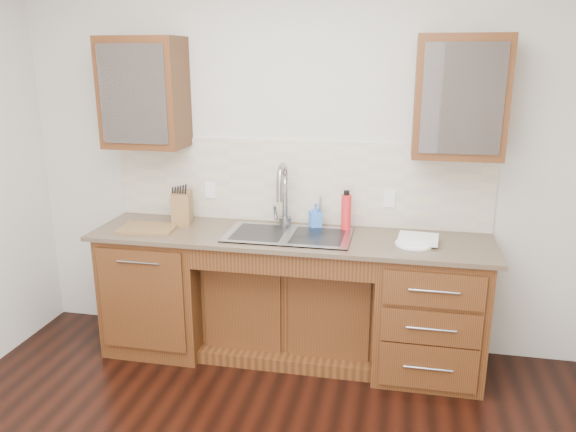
% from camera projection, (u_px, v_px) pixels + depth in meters
% --- Properties ---
extents(wall_back, '(4.00, 0.10, 2.70)m').
position_uv_depth(wall_back, '(299.00, 161.00, 4.01)').
color(wall_back, beige).
rests_on(wall_back, ground).
extents(base_cabinet_left, '(0.70, 0.62, 0.88)m').
position_uv_depth(base_cabinet_left, '(162.00, 288.00, 4.10)').
color(base_cabinet_left, '#593014').
rests_on(base_cabinet_left, ground).
extents(base_cabinet_center, '(1.20, 0.44, 0.70)m').
position_uv_depth(base_cabinet_center, '(292.00, 305.00, 4.03)').
color(base_cabinet_center, '#593014').
rests_on(base_cabinet_center, ground).
extents(base_cabinet_right, '(0.70, 0.62, 0.88)m').
position_uv_depth(base_cabinet_right, '(429.00, 310.00, 3.74)').
color(base_cabinet_right, '#593014').
rests_on(base_cabinet_right, ground).
extents(countertop, '(2.70, 0.65, 0.03)m').
position_uv_depth(countertop, '(289.00, 237.00, 3.78)').
color(countertop, '#84705B').
rests_on(countertop, base_cabinet_left).
extents(backsplash, '(2.70, 0.02, 0.59)m').
position_uv_depth(backsplash, '(298.00, 182.00, 3.99)').
color(backsplash, beige).
rests_on(backsplash, wall_back).
extents(sink, '(0.84, 0.46, 0.19)m').
position_uv_depth(sink, '(288.00, 248.00, 3.78)').
color(sink, '#9E9EA5').
rests_on(sink, countertop).
extents(faucet, '(0.04, 0.04, 0.40)m').
position_uv_depth(faucet, '(285.00, 198.00, 3.94)').
color(faucet, '#999993').
rests_on(faucet, countertop).
extents(filter_tap, '(0.02, 0.02, 0.24)m').
position_uv_depth(filter_tap, '(320.00, 211.00, 3.92)').
color(filter_tap, '#999993').
rests_on(filter_tap, countertop).
extents(upper_cabinet_left, '(0.55, 0.34, 0.75)m').
position_uv_depth(upper_cabinet_left, '(144.00, 93.00, 3.87)').
color(upper_cabinet_left, '#593014').
rests_on(upper_cabinet_left, wall_back).
extents(upper_cabinet_right, '(0.55, 0.34, 0.75)m').
position_uv_depth(upper_cabinet_right, '(460.00, 97.00, 3.47)').
color(upper_cabinet_right, '#593014').
rests_on(upper_cabinet_right, wall_back).
extents(outlet_left, '(0.08, 0.01, 0.12)m').
position_uv_depth(outlet_left, '(210.00, 190.00, 4.13)').
color(outlet_left, white).
rests_on(outlet_left, backsplash).
extents(outlet_right, '(0.08, 0.01, 0.12)m').
position_uv_depth(outlet_right, '(389.00, 199.00, 3.88)').
color(outlet_right, white).
rests_on(outlet_right, backsplash).
extents(soap_bottle, '(0.10, 0.11, 0.17)m').
position_uv_depth(soap_bottle, '(315.00, 216.00, 3.91)').
color(soap_bottle, '#3879E5').
rests_on(soap_bottle, countertop).
extents(water_bottle, '(0.07, 0.07, 0.25)m').
position_uv_depth(water_bottle, '(346.00, 213.00, 3.84)').
color(water_bottle, red).
rests_on(water_bottle, countertop).
extents(plate, '(0.32, 0.32, 0.01)m').
position_uv_depth(plate, '(414.00, 244.00, 3.57)').
color(plate, white).
rests_on(plate, countertop).
extents(dish_towel, '(0.26, 0.20, 0.04)m').
position_uv_depth(dish_towel, '(418.00, 239.00, 3.59)').
color(dish_towel, beige).
rests_on(dish_towel, plate).
extents(knife_block, '(0.17, 0.23, 0.23)m').
position_uv_depth(knife_block, '(182.00, 208.00, 4.02)').
color(knife_block, brown).
rests_on(knife_block, countertop).
extents(cutting_board, '(0.40, 0.30, 0.02)m').
position_uv_depth(cutting_board, '(148.00, 228.00, 3.89)').
color(cutting_board, brown).
rests_on(cutting_board, countertop).
extents(cup_left_a, '(0.14, 0.14, 0.09)m').
position_uv_depth(cup_left_a, '(132.00, 101.00, 3.90)').
color(cup_left_a, silver).
rests_on(cup_left_a, upper_cabinet_left).
extents(cup_left_b, '(0.10, 0.10, 0.09)m').
position_uv_depth(cup_left_b, '(152.00, 101.00, 3.88)').
color(cup_left_b, white).
rests_on(cup_left_b, upper_cabinet_left).
extents(cup_right_a, '(0.11, 0.11, 0.09)m').
position_uv_depth(cup_right_a, '(435.00, 106.00, 3.51)').
color(cup_right_a, white).
rests_on(cup_right_a, upper_cabinet_right).
extents(cup_right_b, '(0.10, 0.10, 0.09)m').
position_uv_depth(cup_right_b, '(473.00, 106.00, 3.47)').
color(cup_right_b, white).
rests_on(cup_right_b, upper_cabinet_right).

